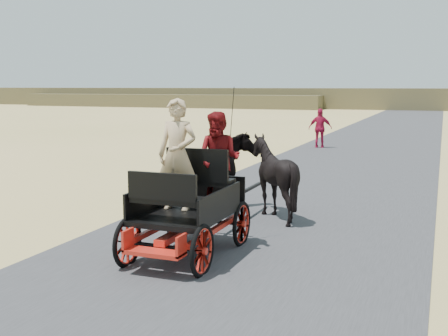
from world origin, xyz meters
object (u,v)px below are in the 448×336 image
(carriage, at_px, (188,233))
(horse_right, at_px, (273,177))
(pedestrian, at_px, (320,128))
(horse_left, at_px, (224,174))

(carriage, distance_m, horse_right, 3.09)
(carriage, relative_size, pedestrian, 1.39)
(carriage, bearing_deg, pedestrian, 94.39)
(carriage, height_order, pedestrian, pedestrian)
(carriage, xyz_separation_m, horse_right, (0.55, 3.00, 0.49))
(carriage, height_order, horse_right, horse_right)
(horse_left, distance_m, pedestrian, 13.47)
(carriage, relative_size, horse_right, 1.41)
(horse_right, bearing_deg, horse_left, 0.00)
(horse_right, xyz_separation_m, pedestrian, (-1.81, 13.45, 0.01))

